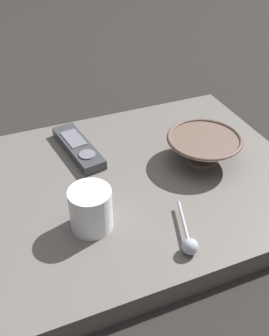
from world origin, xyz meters
The scene contains 6 objects.
ground_plane centered at (0.00, 0.00, 0.00)m, with size 6.00×6.00×0.00m, color black.
table centered at (0.00, 0.00, 0.02)m, with size 0.66×0.54×0.05m.
cereal_bowl centered at (-0.15, 0.00, 0.08)m, with size 0.16×0.16×0.06m.
coffee_mug centered at (0.14, 0.10, 0.09)m, with size 0.08×0.08×0.08m.
teaspoon centered at (0.00, 0.21, 0.06)m, with size 0.05×0.12×0.03m.
tv_remote_near centered at (0.10, -0.14, 0.06)m, with size 0.08×0.19×0.02m.
Camera 1 is at (0.25, 0.58, 0.56)m, focal length 41.15 mm.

